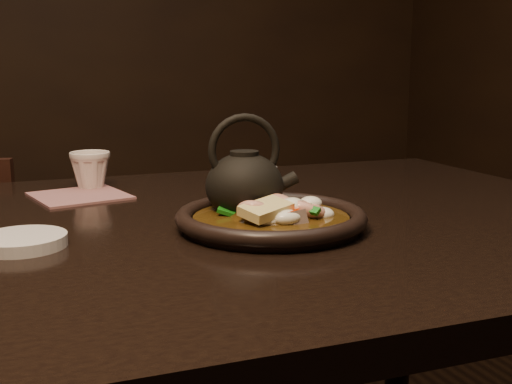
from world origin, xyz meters
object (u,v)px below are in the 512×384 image
object	(u,v)px
tea_cup	(90,169)
teapot	(245,182)
plate	(271,219)
table	(124,280)

from	to	relation	value
tea_cup	teapot	distance (m)	0.39
teapot	tea_cup	bearing A→B (deg)	124.19
plate	teapot	size ratio (longest dim) A/B	1.74
plate	tea_cup	world-z (taller)	tea_cup
table	tea_cup	bearing A→B (deg)	90.65
plate	teapot	world-z (taller)	teapot
table	tea_cup	xyz separation A→B (m)	(-0.00, 0.32, 0.11)
tea_cup	teapot	size ratio (longest dim) A/B	0.48
plate	table	bearing A→B (deg)	159.04
plate	teapot	distance (m)	0.07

